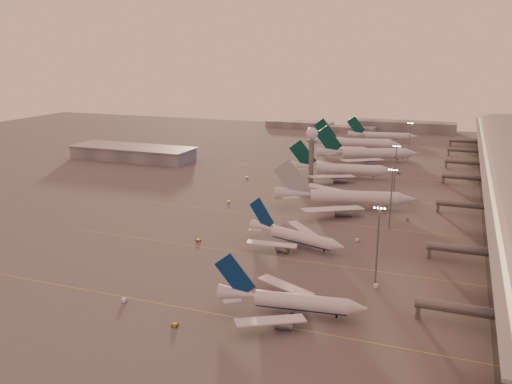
% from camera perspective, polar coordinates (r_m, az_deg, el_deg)
% --- Properties ---
extents(ground, '(700.00, 700.00, 0.00)m').
position_cam_1_polar(ground, '(187.39, -5.50, -6.99)').
color(ground, '#514F4F').
rests_on(ground, ground).
extents(taxiway_markings, '(180.00, 185.25, 0.02)m').
position_cam_1_polar(taxiway_markings, '(227.77, 7.61, -3.07)').
color(taxiway_markings, gold).
rests_on(taxiway_markings, ground).
extents(hangar, '(82.00, 27.00, 8.50)m').
position_cam_1_polar(hangar, '(361.78, -12.84, 4.05)').
color(hangar, slate).
rests_on(hangar, ground).
extents(radar_tower, '(6.40, 6.40, 31.10)m').
position_cam_1_polar(radar_tower, '(289.21, 5.88, 5.07)').
color(radar_tower, slate).
rests_on(radar_tower, ground).
extents(mast_a, '(3.60, 0.56, 25.00)m').
position_cam_1_polar(mast_a, '(166.41, 12.68, -5.09)').
color(mast_a, slate).
rests_on(mast_a, ground).
extents(mast_b, '(3.60, 0.56, 25.00)m').
position_cam_1_polar(mast_b, '(219.00, 14.04, -0.37)').
color(mast_b, slate).
rests_on(mast_b, ground).
extents(mast_c, '(3.60, 0.56, 25.00)m').
position_cam_1_polar(mast_c, '(272.78, 14.45, 2.55)').
color(mast_c, slate).
rests_on(mast_c, ground).
extents(mast_d, '(3.60, 0.56, 25.00)m').
position_cam_1_polar(mast_d, '(361.15, 15.84, 5.36)').
color(mast_d, slate).
rests_on(mast_d, ground).
extents(distant_horizon, '(165.00, 37.50, 9.00)m').
position_cam_1_polar(distant_horizon, '(491.00, 11.86, 6.79)').
color(distant_horizon, slate).
rests_on(distant_horizon, ground).
extents(narrowbody_near, '(41.37, 32.84, 16.20)m').
position_cam_1_polar(narrowbody_near, '(148.42, 3.66, -11.65)').
color(narrowbody_near, silver).
rests_on(narrowbody_near, ground).
extents(narrowbody_mid, '(39.39, 31.00, 15.78)m').
position_cam_1_polar(narrowbody_mid, '(197.14, 4.15, -4.85)').
color(narrowbody_mid, silver).
rests_on(narrowbody_mid, ground).
extents(widebody_white, '(62.15, 49.26, 22.19)m').
position_cam_1_polar(widebody_white, '(245.66, 9.32, -0.88)').
color(widebody_white, silver).
rests_on(widebody_white, ground).
extents(greentail_a, '(57.49, 46.02, 21.06)m').
position_cam_1_polar(greentail_a, '(304.33, 9.03, 2.14)').
color(greentail_a, silver).
rests_on(greentail_a, ground).
extents(greentail_b, '(62.29, 49.43, 23.61)m').
position_cam_1_polar(greentail_b, '(350.99, 11.61, 3.77)').
color(greentail_b, silver).
rests_on(greentail_b, ground).
extents(greentail_c, '(60.59, 48.73, 22.02)m').
position_cam_1_polar(greentail_c, '(392.34, 10.58, 4.91)').
color(greentail_c, silver).
rests_on(greentail_c, ground).
extents(greentail_d, '(53.52, 42.87, 19.57)m').
position_cam_1_polar(greentail_d, '(432.87, 13.15, 5.63)').
color(greentail_d, silver).
rests_on(greentail_d, ground).
extents(gsv_truck_a, '(6.38, 3.96, 2.42)m').
position_cam_1_polar(gsv_truck_a, '(159.94, -13.56, -10.83)').
color(gsv_truck_a, white).
rests_on(gsv_truck_a, ground).
extents(gsv_tug_near, '(2.34, 3.45, 0.92)m').
position_cam_1_polar(gsv_tug_near, '(145.10, -8.52, -13.70)').
color(gsv_tug_near, gold).
rests_on(gsv_tug_near, ground).
extents(gsv_catering_a, '(5.77, 4.57, 4.34)m').
position_cam_1_polar(gsv_catering_a, '(168.14, 12.62, -9.12)').
color(gsv_catering_a, white).
rests_on(gsv_catering_a, ground).
extents(gsv_tug_mid, '(3.84, 3.55, 0.94)m').
position_cam_1_polar(gsv_tug_mid, '(203.20, -6.10, -5.10)').
color(gsv_tug_mid, gold).
rests_on(gsv_tug_mid, ground).
extents(gsv_truck_b, '(6.08, 4.27, 2.32)m').
position_cam_1_polar(gsv_truck_b, '(205.57, 10.73, -4.84)').
color(gsv_truck_b, white).
rests_on(gsv_truck_b, ground).
extents(gsv_truck_c, '(5.65, 4.00, 2.16)m').
position_cam_1_polar(gsv_truck_c, '(252.34, -2.80, -0.93)').
color(gsv_truck_c, gold).
rests_on(gsv_truck_c, ground).
extents(gsv_catering_b, '(5.51, 3.13, 4.27)m').
position_cam_1_polar(gsv_catering_b, '(234.79, 15.72, -2.42)').
color(gsv_catering_b, slate).
rests_on(gsv_catering_b, ground).
extents(gsv_tug_far, '(3.95, 3.75, 0.98)m').
position_cam_1_polar(gsv_tug_far, '(267.67, 7.40, -0.25)').
color(gsv_tug_far, white).
rests_on(gsv_tug_far, ground).
extents(gsv_truck_d, '(3.32, 5.73, 2.18)m').
position_cam_1_polar(gsv_truck_d, '(301.30, -0.94, 1.69)').
color(gsv_truck_d, white).
rests_on(gsv_truck_d, ground).
extents(gsv_tug_hangar, '(3.76, 2.89, 0.95)m').
position_cam_1_polar(gsv_tug_hangar, '(321.90, 14.83, 1.93)').
color(gsv_tug_hangar, slate).
rests_on(gsv_tug_hangar, ground).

